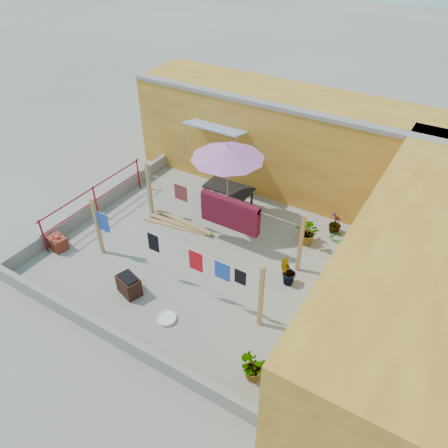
{
  "coord_description": "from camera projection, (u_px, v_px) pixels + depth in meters",
  "views": [
    {
      "loc": [
        5.36,
        -7.65,
        8.04
      ],
      "look_at": [
        0.49,
        0.3,
        1.07
      ],
      "focal_mm": 35.0,
      "sensor_mm": 36.0,
      "label": 1
    }
  ],
  "objects": [
    {
      "name": "ground",
      "position": [
        204.0,
        254.0,
        12.28
      ],
      "size": [
        80.0,
        80.0,
        0.0
      ],
      "primitive_type": "plane",
      "color": "#9E998E",
      "rests_on": "ground"
    },
    {
      "name": "wall_back",
      "position": [
        294.0,
        143.0,
        14.32
      ],
      "size": [
        11.0,
        3.27,
        3.21
      ],
      "color": "gold",
      "rests_on": "ground"
    },
    {
      "name": "wall_right",
      "position": [
        408.0,
        281.0,
        9.15
      ],
      "size": [
        2.4,
        9.0,
        3.2
      ],
      "primitive_type": "cube",
      "color": "gold",
      "rests_on": "ground"
    },
    {
      "name": "parapet_front",
      "position": [
        114.0,
        337.0,
        9.71
      ],
      "size": [
        8.3,
        0.16,
        0.44
      ],
      "primitive_type": "cube",
      "color": "gray",
      "rests_on": "ground"
    },
    {
      "name": "parapet_left",
      "position": [
        97.0,
        205.0,
        13.86
      ],
      "size": [
        0.16,
        7.3,
        0.44
      ],
      "primitive_type": "cube",
      "color": "gray",
      "rests_on": "ground"
    },
    {
      "name": "red_railing",
      "position": [
        95.0,
        197.0,
        13.33
      ],
      "size": [
        0.05,
        4.2,
        1.1
      ],
      "color": "maroon",
      "rests_on": "ground"
    },
    {
      "name": "clothesline_rig",
      "position": [
        223.0,
        218.0,
        11.9
      ],
      "size": [
        5.09,
        2.35,
        1.8
      ],
      "color": "tan",
      "rests_on": "ground"
    },
    {
      "name": "patio_umbrella",
      "position": [
        228.0,
        153.0,
        12.24
      ],
      "size": [
        2.77,
        2.77,
        2.57
      ],
      "color": "gray",
      "rests_on": "ground"
    },
    {
      "name": "outdoor_table",
      "position": [
        229.0,
        189.0,
        13.84
      ],
      "size": [
        1.55,
        0.78,
        0.72
      ],
      "color": "black",
      "rests_on": "ground"
    },
    {
      "name": "brick_stack",
      "position": [
        58.0,
        242.0,
        12.4
      ],
      "size": [
        0.6,
        0.49,
        0.46
      ],
      "color": "#9D3824",
      "rests_on": "ground"
    },
    {
      "name": "lumber_pile",
      "position": [
        179.0,
        224.0,
        13.32
      ],
      "size": [
        2.29,
        0.63,
        0.14
      ],
      "color": "tan",
      "rests_on": "ground"
    },
    {
      "name": "brazier",
      "position": [
        129.0,
        285.0,
        10.94
      ],
      "size": [
        0.7,
        0.57,
        0.55
      ],
      "color": "black",
      "rests_on": "ground"
    },
    {
      "name": "white_basin",
      "position": [
        167.0,
        318.0,
        10.36
      ],
      "size": [
        0.48,
        0.48,
        0.08
      ],
      "color": "white",
      "rests_on": "ground"
    },
    {
      "name": "water_jug_a",
      "position": [
        340.0,
        262.0,
        11.78
      ],
      "size": [
        0.23,
        0.23,
        0.36
      ],
      "color": "white",
      "rests_on": "ground"
    },
    {
      "name": "water_jug_b",
      "position": [
        340.0,
        276.0,
        11.34
      ],
      "size": [
        0.23,
        0.23,
        0.37
      ],
      "color": "white",
      "rests_on": "ground"
    },
    {
      "name": "green_hose",
      "position": [
        338.0,
        237.0,
        12.85
      ],
      "size": [
        0.48,
        0.48,
        0.07
      ],
      "color": "#197221",
      "rests_on": "ground"
    },
    {
      "name": "plant_back_a",
      "position": [
        308.0,
        232.0,
        12.46
      ],
      "size": [
        0.77,
        0.68,
        0.81
      ],
      "primitive_type": "imported",
      "rotation": [
        0.0,
        0.0,
        -0.07
      ],
      "color": "#205317",
      "rests_on": "ground"
    },
    {
      "name": "plant_back_b",
      "position": [
        335.0,
        223.0,
        12.92
      ],
      "size": [
        0.47,
        0.47,
        0.64
      ],
      "primitive_type": "imported",
      "rotation": [
        0.0,
        0.0,
        1.97
      ],
      "color": "#205317",
      "rests_on": "ground"
    },
    {
      "name": "plant_right_a",
      "position": [
        362.0,
        240.0,
        12.17
      ],
      "size": [
        0.49,
        0.5,
        0.79
      ],
      "primitive_type": "imported",
      "rotation": [
        0.0,
        0.0,
        2.3
      ],
      "color": "#205317",
      "rests_on": "ground"
    },
    {
      "name": "plant_right_b",
      "position": [
        288.0,
        272.0,
        11.12
      ],
      "size": [
        0.56,
        0.57,
        0.8
      ],
      "primitive_type": "imported",
      "rotation": [
        0.0,
        0.0,
        4.01
      ],
      "color": "#205317",
      "rests_on": "ground"
    },
    {
      "name": "plant_right_c",
      "position": [
        254.0,
        368.0,
        8.92
      ],
      "size": [
        0.72,
        0.76,
        0.67
      ],
      "primitive_type": "imported",
      "rotation": [
        0.0,
        0.0,
        5.14
      ],
      "color": "#205317",
      "rests_on": "ground"
    }
  ]
}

